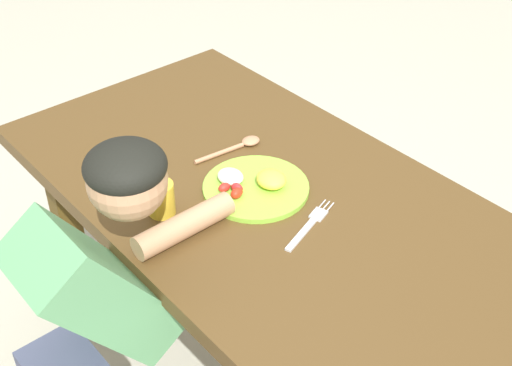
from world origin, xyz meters
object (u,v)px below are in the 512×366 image
(spoon, at_px, (239,145))
(person, at_px, (98,353))
(plate, at_px, (255,185))
(fork, at_px, (310,225))
(drinking_cup, at_px, (161,199))

(spoon, bearing_deg, person, -154.87)
(plate, xyz_separation_m, spoon, (-0.16, 0.08, -0.01))
(plate, height_order, spoon, plate)
(plate, relative_size, fork, 1.31)
(plate, relative_size, drinking_cup, 3.17)
(drinking_cup, bearing_deg, person, -69.18)
(plate, bearing_deg, person, -87.03)
(spoon, bearing_deg, drinking_cup, -156.86)
(plate, distance_m, drinking_cup, 0.23)
(fork, height_order, drinking_cup, drinking_cup)
(plate, xyz_separation_m, person, (0.02, -0.47, -0.21))
(drinking_cup, bearing_deg, plate, 71.35)
(person, bearing_deg, plate, 92.97)
(drinking_cup, bearing_deg, spoon, 106.54)
(fork, height_order, person, person)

